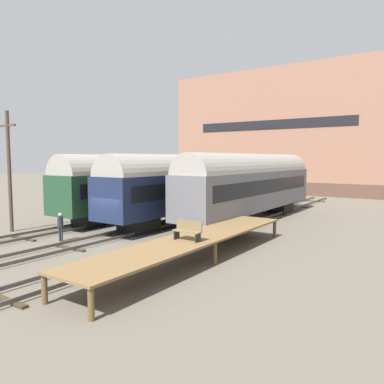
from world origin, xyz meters
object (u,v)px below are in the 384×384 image
train_car_navy (186,183)px  utility_pole (9,169)px  train_car_grey (252,183)px  bench (188,230)px  person_worker (60,224)px  train_car_green (142,182)px

train_car_navy → utility_pole: 12.50m
train_car_grey → utility_pole: utility_pole is taller
train_car_grey → bench: size_ratio=12.85×
train_car_grey → person_worker: 14.45m
bench → train_car_green: bearing=139.9°
bench → train_car_navy: bearing=125.4°
train_car_navy → train_car_grey: bearing=31.5°
bench → train_car_grey: bearing=102.2°
train_car_grey → bench: (2.72, -12.62, -1.39)m
train_car_grey → person_worker: (-6.22, -12.89, -1.98)m
train_car_green → train_car_navy: 4.36m
train_car_green → person_worker: bearing=-76.0°
bench → utility_pole: bearing=-179.0°
train_car_grey → person_worker: train_car_grey is taller
train_car_green → train_car_navy: (4.35, 0.34, 0.01)m
utility_pole → train_car_green: bearing=74.3°
train_car_grey → bench: train_car_grey is taller
train_car_green → bench: train_car_green is taller
train_car_green → train_car_navy: bearing=4.5°
train_car_navy → bench: 12.28m
train_car_navy → utility_pole: bearing=-124.9°
train_car_grey → bench: 12.98m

